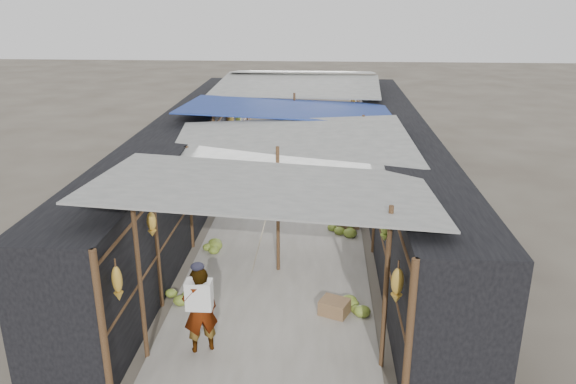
% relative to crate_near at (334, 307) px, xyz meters
% --- Properties ---
extents(ground, '(80.00, 80.00, 0.00)m').
position_rel_crate_near_xyz_m(ground, '(-1.11, -1.40, -0.14)').
color(ground, '#6B6356').
rests_on(ground, ground).
extents(aisle_slab, '(3.60, 16.00, 0.02)m').
position_rel_crate_near_xyz_m(aisle_slab, '(-1.11, 5.10, -0.13)').
color(aisle_slab, '#9E998E').
rests_on(aisle_slab, ground).
extents(stall_left, '(1.40, 15.00, 2.30)m').
position_rel_crate_near_xyz_m(stall_left, '(-3.81, 5.10, 1.01)').
color(stall_left, black).
rests_on(stall_left, ground).
extents(stall_right, '(1.40, 15.00, 2.30)m').
position_rel_crate_near_xyz_m(stall_right, '(1.59, 5.10, 1.01)').
color(stall_right, black).
rests_on(stall_right, ground).
extents(crate_near, '(0.59, 0.54, 0.29)m').
position_rel_crate_near_xyz_m(crate_near, '(0.00, 0.00, 0.00)').
color(crate_near, '#886445').
rests_on(crate_near, ground).
extents(crate_mid, '(0.64, 0.56, 0.33)m').
position_rel_crate_near_xyz_m(crate_mid, '(0.33, 3.90, 0.02)').
color(crate_mid, '#886445').
rests_on(crate_mid, ground).
extents(crate_back, '(0.47, 0.42, 0.25)m').
position_rel_crate_near_xyz_m(crate_back, '(-1.25, 8.11, -0.02)').
color(crate_back, '#886445').
rests_on(crate_back, ground).
extents(black_basin, '(0.56, 0.56, 0.17)m').
position_rel_crate_near_xyz_m(black_basin, '(0.28, 4.43, -0.06)').
color(black_basin, black).
rests_on(black_basin, ground).
extents(vendor_elderly, '(0.63, 0.53, 1.46)m').
position_rel_crate_near_xyz_m(vendor_elderly, '(-2.09, -1.18, 0.59)').
color(vendor_elderly, white).
rests_on(vendor_elderly, ground).
extents(shopper_blue, '(0.91, 0.74, 1.74)m').
position_rel_crate_near_xyz_m(shopper_blue, '(-1.89, 6.76, 0.73)').
color(shopper_blue, '#2145A9').
rests_on(shopper_blue, ground).
extents(vendor_seated, '(0.50, 0.64, 0.87)m').
position_rel_crate_near_xyz_m(vendor_seated, '(0.41, 9.13, 0.29)').
color(vendor_seated, '#514C46').
rests_on(vendor_seated, ground).
extents(market_canopy, '(5.62, 15.20, 2.77)m').
position_rel_crate_near_xyz_m(market_canopy, '(-1.08, 5.43, 2.26)').
color(market_canopy, brown).
rests_on(market_canopy, ground).
extents(hanging_bananas, '(3.94, 13.77, 0.82)m').
position_rel_crate_near_xyz_m(hanging_bananas, '(-1.33, 5.54, 1.50)').
color(hanging_bananas, '#B58A2E').
rests_on(hanging_bananas, ground).
extents(floor_bananas, '(3.81, 9.99, 0.35)m').
position_rel_crate_near_xyz_m(floor_bananas, '(-1.30, 4.73, 0.01)').
color(floor_bananas, olive).
rests_on(floor_bananas, ground).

